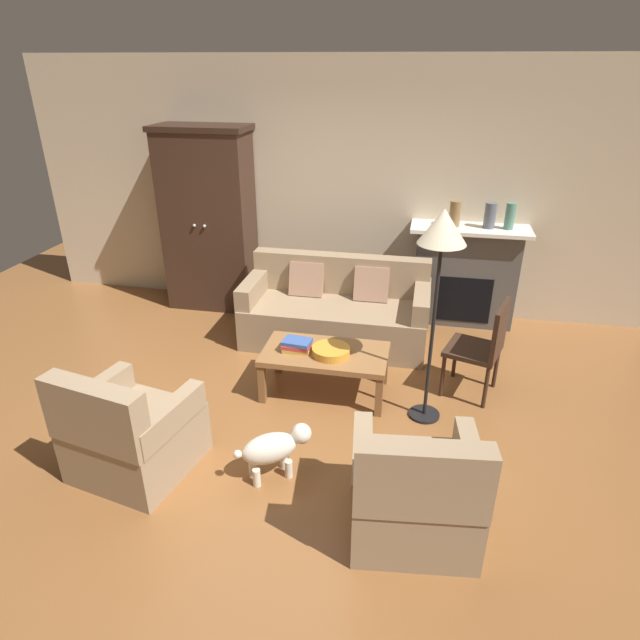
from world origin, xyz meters
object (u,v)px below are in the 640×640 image
Objects in this scene: armoire at (209,220)px; mantel_vase_slate at (490,215)px; coffee_table at (325,357)px; armchair_near_left at (130,434)px; side_chair_wooden at (484,344)px; mantel_vase_bronze at (455,214)px; dog at (274,448)px; fruit_bowl at (331,351)px; fireplace at (465,275)px; mantel_vase_jade at (510,216)px; couch at (336,312)px; book_stack at (297,345)px; floor_lamp at (442,241)px; armchair_near_right at (415,493)px.

mantel_vase_slate is at bearing 1.10° from armoire.
coffee_table is 4.08× the size of mantel_vase_slate.
side_chair_wooden is at bearing 31.17° from armchair_near_left.
mantel_vase_bronze reaches higher than dog.
armchair_near_left reaches higher than dog.
fruit_bowl is at bearing -119.22° from mantel_vase_bronze.
mantel_vase_jade reaches higher than fireplace.
mantel_vase_slate is 0.97× the size of mantel_vase_jade.
armchair_near_left reaches higher than couch.
floor_lamp is (1.14, -0.16, 1.07)m from book_stack.
mantel_vase_slate is at bearing 87.40° from side_chair_wooden.
mantel_vase_bronze is at bearing 53.62° from book_stack.
floor_lamp reaches higher than armchair_near_left.
armchair_near_right is 1.77m from floor_lamp.
fruit_bowl is 1.38m from floor_lamp.
dog is (-1.00, 0.33, -0.07)m from armchair_near_right.
mantel_vase_jade is (0.56, 0.00, 0.00)m from mantel_vase_bronze.
floor_lamp reaches higher than dog.
armoire is at bearing 135.26° from coffee_table.
fireplace is at bearing 64.41° from dog.
armoire reaches higher than couch.
floor_lamp is at bearing -100.10° from fireplace.
armchair_near_left is at bearing -148.83° from side_chair_wooden.
fireplace is at bearing 28.69° from couch.
armoire is 7.59× the size of mantel_vase_jade.
coffee_table is 1.70m from armchair_near_right.
fruit_bowl is 2.21m from mantel_vase_bronze.
floor_lamp is (-0.53, -1.94, 0.29)m from mantel_vase_slate.
floor_lamp reaches higher than mantel_vase_slate.
fruit_bowl is 0.67× the size of dog.
fireplace is 1.53m from couch.
armoire is at bearing 118.80° from dog.
armchair_near_right is at bearing -69.66° from couch.
armoire reaches higher than armchair_near_right.
fruit_bowl is (0.14, -1.09, 0.14)m from couch.
mantel_vase_jade is at bearing 69.41° from floor_lamp.
mantel_vase_bronze is at bearing 1.24° from armoire.
book_stack is 1.14m from dog.
fruit_bowl is at bearing -123.15° from fireplace.
fireplace is 4.65× the size of mantel_vase_bronze.
book_stack is 1.81m from armchair_near_right.
coffee_table is at bearing 82.55° from dog.
mantel_vase_jade is at bearing 47.14° from coffee_table.
floor_lamp is (0.98, -1.23, 1.23)m from couch.
book_stack is at bearing -129.68° from fireplace.
armoire is 2.32× the size of armchair_near_left.
dog is at bearing 161.85° from armchair_near_right.
armchair_near_right is 1.05m from dog.
side_chair_wooden reaches higher than couch.
mantel_vase_jade reaches higher than fruit_bowl.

